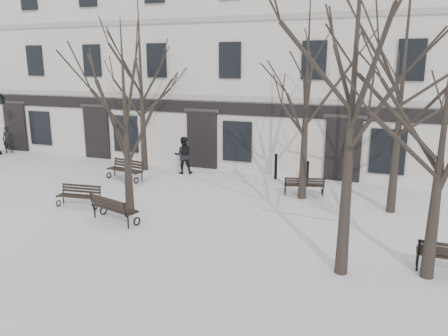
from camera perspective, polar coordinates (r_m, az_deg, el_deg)
The scene contains 16 objects.
ground at distance 14.35m, azimuth -3.04°, elevation -8.08°, with size 100.00×100.00×0.00m, color white.
building at distance 25.68m, azimuth 9.19°, elevation 13.94°, with size 40.40×10.20×11.40m.
tree_1 at distance 15.30m, azimuth -12.92°, elevation 9.21°, with size 4.72×4.72×6.74m.
tree_2 at distance 10.79m, azimuth 16.88°, elevation 14.79°, with size 6.30×6.30×9.00m.
tree_3 at distance 11.39m, azimuth 27.16°, elevation 7.95°, with size 5.00×5.00×7.15m.
tree_4 at distance 21.88m, azimuth -10.90°, elevation 13.72°, with size 6.07×6.07×8.68m.
tree_5 at distance 17.05m, azimuth 10.84°, elevation 12.44°, with size 5.62×5.62×8.03m.
tree_6 at distance 16.27m, azimuth 22.60°, elevation 13.78°, with size 6.30×6.30×9.00m.
bench_0 at distance 17.32m, azimuth -18.39°, elevation -3.37°, with size 1.68×0.79×0.82m.
bench_1 at distance 15.31m, azimuth -14.28°, elevation -5.06°, with size 1.95×1.14×0.94m.
bench_3 at distance 20.67m, azimuth -12.70°, elevation -0.13°, with size 1.92×1.00×0.93m.
bench_4 at distance 18.10m, azimuth 10.43°, elevation -2.19°, with size 1.69×0.99×0.81m.
bollard_a at distance 20.39m, azimuth 6.78°, elevation 0.34°, with size 0.16×0.16×1.22m.
bollard_b at distance 20.00m, azimuth 10.87°, elevation -0.38°, with size 0.13×0.13×1.02m.
pedestrian_a at distance 29.31m, azimuth -26.22°, elevation 1.79°, with size 0.59×0.39×1.62m, color black.
pedestrian_b at distance 21.54m, azimuth -5.27°, elevation -0.68°, with size 0.89×0.69×1.82m, color black.
Camera 1 is at (5.57, -12.11, 5.30)m, focal length 35.00 mm.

